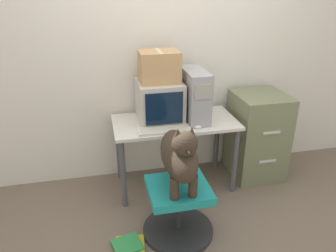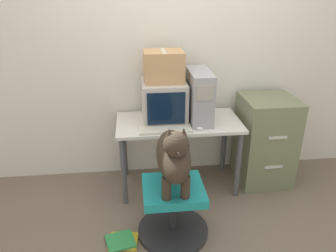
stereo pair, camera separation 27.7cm
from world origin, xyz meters
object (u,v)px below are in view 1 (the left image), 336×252
cardboard_box (159,66)px  pc_tower (195,95)px  filing_cabinet (257,136)px  crt_monitor (160,101)px  dog (180,155)px  keyboard (164,129)px  office_chair (178,209)px  book_stack_floor (129,245)px

cardboard_box → pc_tower: bearing=-9.3°
pc_tower → cardboard_box: (-0.33, 0.05, 0.28)m
filing_cabinet → cardboard_box: bearing=177.5°
crt_monitor → dog: 0.79m
crt_monitor → pc_tower: (0.33, -0.05, 0.05)m
pc_tower → cardboard_box: bearing=170.7°
keyboard → office_chair: keyboard is taller
cardboard_box → book_stack_floor: 1.53m
pc_tower → office_chair: bearing=-114.9°
keyboard → office_chair: (0.01, -0.50, -0.50)m
keyboard → pc_tower: bearing=32.2°
dog → cardboard_box: 0.91m
crt_monitor → book_stack_floor: 1.29m
office_chair → book_stack_floor: 0.48m
keyboard → dog: 0.51m
dog → book_stack_floor: bearing=-170.7°
crt_monitor → office_chair: (-0.00, -0.76, -0.67)m
dog → book_stack_floor: (-0.42, -0.07, -0.72)m
crt_monitor → filing_cabinet: crt_monitor is taller
crt_monitor → office_chair: bearing=-90.2°
pc_tower → cardboard_box: 0.43m
crt_monitor → keyboard: size_ratio=0.92×
dog → pc_tower: bearing=65.5°
filing_cabinet → dog: bearing=-144.6°
pc_tower → office_chair: 1.06m
book_stack_floor → dog: bearing=9.3°
keyboard → dog: dog is taller
crt_monitor → book_stack_floor: crt_monitor is taller
keyboard → filing_cabinet: bearing=12.0°
pc_tower → keyboard: (-0.34, -0.21, -0.22)m
pc_tower → book_stack_floor: size_ratio=1.72×
pc_tower → book_stack_floor: 1.43m
crt_monitor → office_chair: 1.01m
dog → filing_cabinet: 1.29m
keyboard → cardboard_box: bearing=87.3°
dog → filing_cabinet: size_ratio=0.66×
book_stack_floor → keyboard: bearing=54.4°
office_chair → keyboard: bearing=91.0°
keyboard → office_chair: bearing=-89.0°
pc_tower → office_chair: size_ratio=0.81×
pc_tower → keyboard: pc_tower is taller
pc_tower → keyboard: bearing=-147.8°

